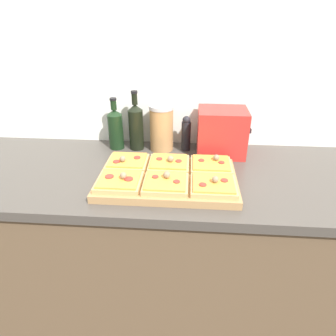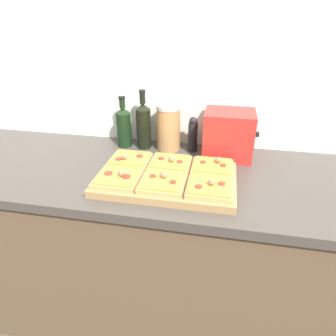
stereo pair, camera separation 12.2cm
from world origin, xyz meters
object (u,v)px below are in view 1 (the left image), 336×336
pepper_mill (186,134)px  olive_oil_bottle (116,128)px  wine_bottle (136,126)px  grain_jar_tall (162,128)px  cutting_board (167,179)px  toaster_oven (222,132)px

pepper_mill → olive_oil_bottle: bearing=-180.0°
olive_oil_bottle → wine_bottle: 0.10m
wine_bottle → grain_jar_tall: (0.13, 0.00, -0.01)m
pepper_mill → cutting_board: bearing=-101.5°
wine_bottle → grain_jar_tall: wine_bottle is taller
grain_jar_tall → toaster_oven: (0.29, -0.03, -0.00)m
grain_jar_tall → toaster_oven: grain_jar_tall is taller
toaster_oven → cutting_board: bearing=-128.2°
cutting_board → olive_oil_bottle: (-0.28, 0.33, 0.09)m
cutting_board → pepper_mill: 0.34m
olive_oil_bottle → pepper_mill: bearing=0.0°
wine_bottle → toaster_oven: (0.41, -0.03, -0.01)m
cutting_board → grain_jar_tall: bearing=99.4°
pepper_mill → toaster_oven: toaster_oven is taller
wine_bottle → toaster_oven: wine_bottle is taller
cutting_board → toaster_oven: size_ratio=2.22×
grain_jar_tall → pepper_mill: size_ratio=1.29×
olive_oil_bottle → wine_bottle: wine_bottle is taller
olive_oil_bottle → grain_jar_tall: bearing=0.0°
olive_oil_bottle → wine_bottle: bearing=-0.0°
pepper_mill → toaster_oven: 0.17m
cutting_board → wine_bottle: bearing=118.9°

